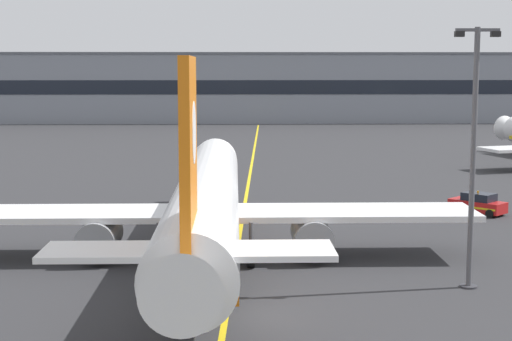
# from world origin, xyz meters

# --- Properties ---
(ground_plane) EXTENTS (400.00, 400.00, 0.00)m
(ground_plane) POSITION_xyz_m (0.00, 0.00, 0.00)
(ground_plane) COLOR #2D2D30
(taxiway_centreline) EXTENTS (7.82, 179.86, 0.01)m
(taxiway_centreline) POSITION_xyz_m (0.00, 30.00, 0.00)
(taxiway_centreline) COLOR yellow
(taxiway_centreline) RESTS_ON ground
(airliner_foreground) EXTENTS (32.01, 41.41, 11.65)m
(airliner_foreground) POSITION_xyz_m (-2.52, 10.73, 3.37)
(airliner_foreground) COLOR white
(airliner_foreground) RESTS_ON ground
(apron_lamp_post) EXTENTS (2.24, 0.90, 13.22)m
(apron_lamp_post) POSITION_xyz_m (11.20, 4.50, 6.92)
(apron_lamp_post) COLOR #515156
(apron_lamp_post) RESTS_ON ground
(service_car_fourth) EXTENTS (4.18, 4.30, 1.79)m
(service_car_fourth) POSITION_xyz_m (17.94, 24.88, 0.77)
(service_car_fourth) COLOR red
(service_car_fourth) RESTS_ON ground
(terminal_building) EXTENTS (169.82, 12.40, 14.26)m
(terminal_building) POSITION_xyz_m (-2.14, 128.64, 7.14)
(terminal_building) COLOR gray
(terminal_building) RESTS_ON ground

